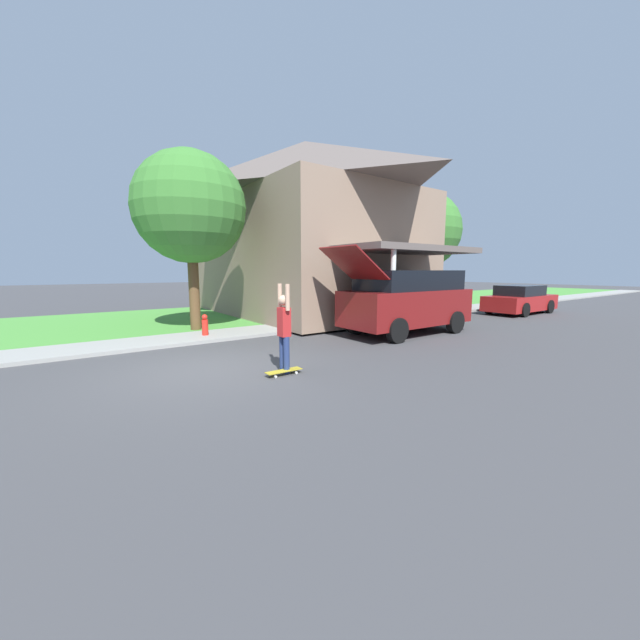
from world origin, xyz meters
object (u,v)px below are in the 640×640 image
fire_hydrant (205,325)px  car_down_street (520,300)px  lawn_tree_far (422,231)px  lawn_tree_near (190,208)px  skateboarder (284,328)px  suv_parked (407,300)px  skateboard (284,371)px

fire_hydrant → car_down_street: bearing=80.0°
lawn_tree_far → fire_hydrant: size_ratio=9.16×
lawn_tree_near → car_down_street: 15.89m
fire_hydrant → skateboarder: bearing=1.2°
skateboarder → suv_parked: bearing=106.1°
skateboard → fire_hydrant: bearing=-179.9°
lawn_tree_near → suv_parked: 8.03m
car_down_street → fire_hydrant: bearing=-100.0°
car_down_street → fire_hydrant: 15.30m
car_down_street → suv_parked: bearing=-86.5°
car_down_street → lawn_tree_near: bearing=-105.3°
lawn_tree_far → skateboard: lawn_tree_far is taller
lawn_tree_near → skateboarder: size_ratio=3.22×
car_down_street → skateboard: (2.36, -15.05, -0.60)m
lawn_tree_far → suv_parked: 8.09m
lawn_tree_near → skateboard: 7.69m
lawn_tree_near → lawn_tree_far: 11.85m
lawn_tree_far → car_down_street: (3.82, 3.08, -3.54)m
suv_parked → lawn_tree_far: bearing=125.8°
lawn_tree_near → skateboard: (6.45, -0.12, -4.18)m
suv_parked → fire_hydrant: suv_parked is taller
suv_parked → car_down_street: (-0.56, 9.16, -0.49)m
lawn_tree_far → skateboard: 14.10m
suv_parked → car_down_street: 9.19m
lawn_tree_near → skateboarder: bearing=-0.3°
car_down_street → fire_hydrant: (-2.65, -15.06, -0.26)m
skateboarder → skateboard: size_ratio=2.39×
lawn_tree_near → fire_hydrant: lawn_tree_near is taller
lawn_tree_far → car_down_street: bearing=38.8°
lawn_tree_near → car_down_street: bearing=74.7°
lawn_tree_far → fire_hydrant: lawn_tree_far is taller
lawn_tree_near → lawn_tree_far: size_ratio=0.98×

